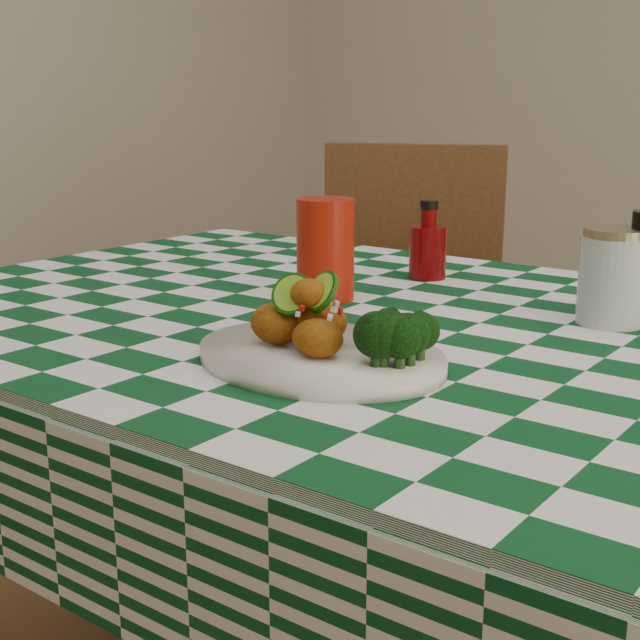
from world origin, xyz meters
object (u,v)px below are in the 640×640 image
Objects in this scene: mason_jar at (613,277)px; wooden_chair_left at (396,358)px; ketchup_bottle at (428,240)px; plate at (320,357)px; fried_chicken_pile at (313,314)px; red_tumbler at (325,250)px; dining_table at (390,566)px.

mason_jar is 0.14× the size of wooden_chair_left.
wooden_chair_left is (-0.29, 0.38, -0.36)m from ketchup_bottle.
plate is at bearing -117.83° from mason_jar.
fried_chicken_pile reaches higher than plate.
ketchup_bottle is at bearing 106.71° from plate.
red_tumbler reaches higher than plate.
fried_chicken_pile is at bearing -55.88° from red_tumbler.
red_tumbler is 1.16× the size of ketchup_bottle.
dining_table is 12.03× the size of ketchup_bottle.
ketchup_bottle is 1.01× the size of mason_jar.
wooden_chair_left is at bearing 116.54° from plate.
plate is 2.47× the size of fried_chicken_pile.
mason_jar reaches higher than fried_chicken_pile.
fried_chicken_pile is 0.97× the size of ketchup_bottle.
plate is 0.33× the size of wooden_chair_left.
red_tumbler is at bearing 124.12° from fried_chicken_pile.
dining_table is 10.35× the size of red_tumbler.
plate is 0.05m from fried_chicken_pile.
red_tumbler is at bearing -90.26° from wooden_chair_left.
red_tumbler is 0.25m from ketchup_bottle.
wooden_chair_left is at bearing 121.54° from dining_table.
dining_table is 12.45× the size of fried_chicken_pile.
dining_table is at bearing -18.36° from red_tumbler.
fried_chicken_pile is 0.46m from mason_jar.
dining_table is 1.69× the size of wooden_chair_left.
dining_table is 0.80m from wooden_chair_left.
fried_chicken_pile is 0.14× the size of wooden_chair_left.
wooden_chair_left is at bearing 116.03° from fried_chicken_pile.
mason_jar is at bearing 15.75° from red_tumbler.
dining_table is at bearing -80.56° from wooden_chair_left.
wooden_chair_left is (-0.41, 0.68, 0.10)m from dining_table.
mason_jar reaches higher than plate.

